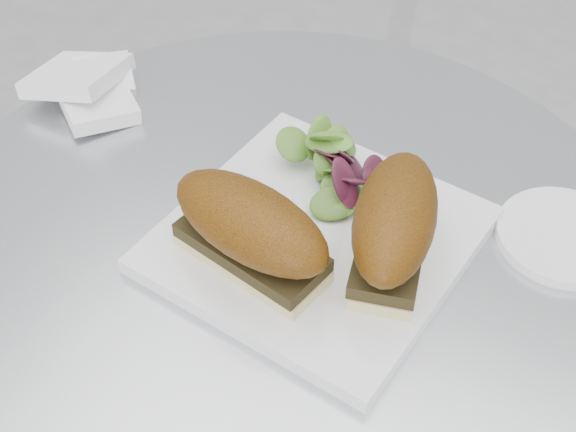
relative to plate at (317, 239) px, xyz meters
The scene contains 7 objects.
table 0.25m from the plate, 169.14° to the right, with size 0.70×0.70×0.73m.
plate is the anchor object (origin of this frame).
sandwich_left 0.08m from the plate, 122.84° to the right, with size 0.17×0.11×0.08m.
sandwich_right 0.09m from the plate, ahead, with size 0.10×0.16×0.08m.
salad 0.09m from the plate, 104.52° to the left, with size 0.10×0.10×0.05m, color #649A32, non-canonical shape.
napkin 0.32m from the plate, 164.89° to the left, with size 0.12×0.12×0.02m, color white, non-canonical shape.
saucer 0.23m from the plate, 27.26° to the left, with size 0.12×0.12×0.01m, color white.
Camera 1 is at (0.23, -0.45, 1.27)m, focal length 50.00 mm.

